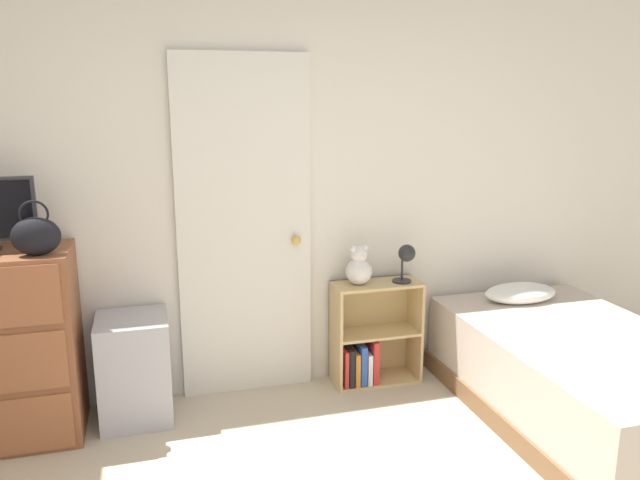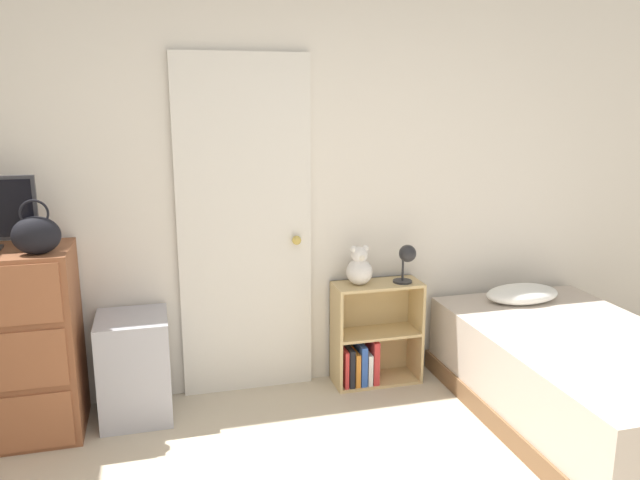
# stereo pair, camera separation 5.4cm
# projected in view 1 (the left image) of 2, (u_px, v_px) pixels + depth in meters

# --- Properties ---
(wall_back) EXTENTS (10.00, 0.06, 2.55)m
(wall_back) POSITION_uv_depth(u_px,v_px,m) (267.00, 186.00, 3.75)
(wall_back) COLOR silver
(wall_back) RESTS_ON ground_plane
(door_closed) EXTENTS (0.80, 0.09, 2.05)m
(door_closed) POSITION_uv_depth(u_px,v_px,m) (245.00, 230.00, 3.72)
(door_closed) COLOR silver
(door_closed) RESTS_ON ground_plane
(handbag) EXTENTS (0.23, 0.13, 0.28)m
(handbag) POSITION_uv_depth(u_px,v_px,m) (36.00, 236.00, 3.07)
(handbag) COLOR black
(handbag) RESTS_ON dresser
(storage_bin) EXTENTS (0.39, 0.40, 0.60)m
(storage_bin) POSITION_uv_depth(u_px,v_px,m) (135.00, 368.00, 3.52)
(storage_bin) COLOR #ADADB7
(storage_bin) RESTS_ON ground_plane
(bookshelf) EXTENTS (0.56, 0.24, 0.66)m
(bookshelf) POSITION_uv_depth(u_px,v_px,m) (370.00, 342.00, 3.99)
(bookshelf) COLOR tan
(bookshelf) RESTS_ON ground_plane
(teddy_bear) EXTENTS (0.16, 0.16, 0.25)m
(teddy_bear) POSITION_uv_depth(u_px,v_px,m) (359.00, 268.00, 3.85)
(teddy_bear) COLOR silver
(teddy_bear) RESTS_ON bookshelf
(desk_lamp) EXTENTS (0.14, 0.13, 0.24)m
(desk_lamp) POSITION_uv_depth(u_px,v_px,m) (406.00, 257.00, 3.88)
(desk_lamp) COLOR #262628
(desk_lamp) RESTS_ON bookshelf
(bed) EXTENTS (1.10, 1.80, 0.61)m
(bed) POSITION_uv_depth(u_px,v_px,m) (581.00, 377.00, 3.53)
(bed) COLOR brown
(bed) RESTS_ON ground_plane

